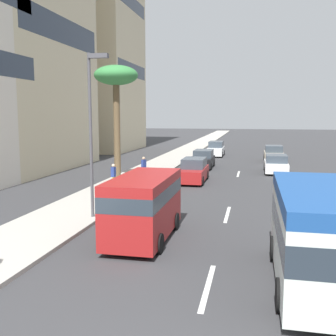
{
  "coord_description": "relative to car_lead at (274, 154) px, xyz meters",
  "views": [
    {
      "loc": [
        -5.07,
        -1.16,
        4.86
      ],
      "look_at": [
        16.44,
        3.44,
        1.9
      ],
      "focal_mm": 42.89,
      "sensor_mm": 36.0,
      "label": 1
    }
  ],
  "objects": [
    {
      "name": "ground_plane",
      "position": [
        -6.07,
        3.2,
        -0.79
      ],
      "size": [
        198.0,
        198.0,
        0.0
      ],
      "primitive_type": "plane",
      "color": "#38383A"
    },
    {
      "name": "minibus_seventh",
      "position": [
        -31.09,
        0.21,
        0.77
      ],
      "size": [
        6.14,
        2.38,
        2.83
      ],
      "color": "silver",
      "rests_on": "ground_plane"
    },
    {
      "name": "office_tower_far",
      "position": [
        9.29,
        23.59,
        16.92
      ],
      "size": [
        12.85,
        11.34,
        35.4
      ],
      "color": "beige",
      "rests_on": "ground_plane"
    },
    {
      "name": "car_fourth",
      "position": [
        -8.31,
        0.17,
        -0.06
      ],
      "size": [
        4.44,
        1.9,
        1.53
      ],
      "color": "white",
      "rests_on": "ground_plane"
    },
    {
      "name": "lane_stripe_mid",
      "position": [
        -23.36,
        3.2,
        -0.78
      ],
      "size": [
        3.2,
        0.16,
        0.01
      ],
      "primitive_type": "cube",
      "color": "silver",
      "rests_on": "ground_plane"
    },
    {
      "name": "pedestrian_near_lamp",
      "position": [
        -18.84,
        10.68,
        0.24
      ],
      "size": [
        0.34,
        0.25,
        1.6
      ],
      "rotation": [
        0.0,
        0.0,
        6.19
      ],
      "color": "gold",
      "rests_on": "sidewalk_right"
    },
    {
      "name": "car_lead",
      "position": [
        0.0,
        0.0,
        0.0
      ],
      "size": [
        4.09,
        1.93,
        1.67
      ],
      "color": "beige",
      "rests_on": "ground_plane"
    },
    {
      "name": "lane_stripe_far",
      "position": [
        -9.69,
        3.2,
        -0.78
      ],
      "size": [
        3.2,
        0.16,
        0.01
      ],
      "primitive_type": "cube",
      "color": "silver",
      "rests_on": "ground_plane"
    },
    {
      "name": "car_third",
      "position": [
        -6.46,
        6.51,
        -0.02
      ],
      "size": [
        4.41,
        1.83,
        1.63
      ],
      "rotation": [
        0.0,
        0.0,
        3.14
      ],
      "color": "black",
      "rests_on": "ground_plane"
    },
    {
      "name": "pedestrian_by_tree",
      "position": [
        -14.94,
        9.77,
        0.28
      ],
      "size": [
        0.39,
        0.34,
        1.67
      ],
      "rotation": [
        0.0,
        0.0,
        5.8
      ],
      "color": "red",
      "rests_on": "sidewalk_right"
    },
    {
      "name": "street_lamp",
      "position": [
        -25.65,
        9.15,
        3.88
      ],
      "size": [
        0.24,
        0.97,
        7.4
      ],
      "color": "#4C4C51",
      "rests_on": "sidewalk_right"
    },
    {
      "name": "lane_stripe_near",
      "position": [
        -31.82,
        3.2,
        -0.78
      ],
      "size": [
        3.2,
        0.16,
        0.01
      ],
      "primitive_type": "cube",
      "color": "silver",
      "rests_on": "ground_plane"
    },
    {
      "name": "car_second",
      "position": [
        4.33,
        6.35,
        0.02
      ],
      "size": [
        4.63,
        1.82,
        1.71
      ],
      "rotation": [
        0.0,
        0.0,
        3.14
      ],
      "color": "white",
      "rests_on": "ground_plane"
    },
    {
      "name": "sidewalk_right",
      "position": [
        -6.07,
        10.68,
        -0.71
      ],
      "size": [
        162.0,
        3.65,
        0.15
      ],
      "primitive_type": "cube",
      "color": "#B2ADA3",
      "rests_on": "ground_plane"
    },
    {
      "name": "palm_tree",
      "position": [
        -16.21,
        11.32,
        6.29
      ],
      "size": [
        2.98,
        2.98,
        8.01
      ],
      "color": "brown",
      "rests_on": "sidewalk_right"
    },
    {
      "name": "car_fifth",
      "position": [
        -14.22,
        6.22,
        0.01
      ],
      "size": [
        4.53,
        1.78,
        1.7
      ],
      "rotation": [
        0.0,
        0.0,
        3.14
      ],
      "color": "#A51E1E",
      "rests_on": "ground_plane"
    },
    {
      "name": "van_sixth",
      "position": [
        -27.93,
        6.14,
        0.64
      ],
      "size": [
        5.04,
        2.12,
        2.49
      ],
      "rotation": [
        0.0,
        0.0,
        3.14
      ],
      "color": "#A51E1E",
      "rests_on": "ground_plane"
    }
  ]
}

